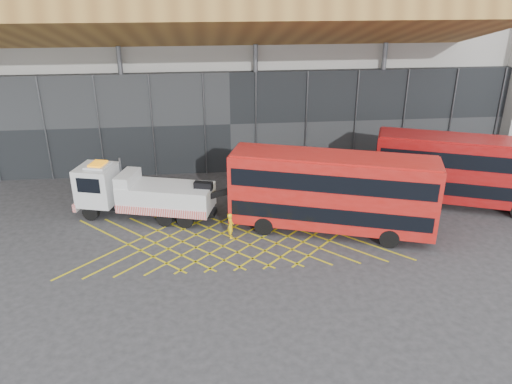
{
  "coord_description": "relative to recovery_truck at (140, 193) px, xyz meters",
  "views": [
    {
      "loc": [
        0.08,
        -26.59,
        14.65
      ],
      "look_at": [
        3.0,
        1.5,
        2.4
      ],
      "focal_mm": 35.0,
      "sensor_mm": 36.0,
      "label": 1
    }
  ],
  "objects": [
    {
      "name": "ground_plane",
      "position": [
        4.36,
        -3.72,
        -1.7
      ],
      "size": [
        120.0,
        120.0,
        0.0
      ],
      "primitive_type": "plane",
      "color": "#29292C"
    },
    {
      "name": "construction_building",
      "position": [
        6.28,
        14.67,
        7.28
      ],
      "size": [
        55.0,
        23.97,
        18.0
      ],
      "color": "#969690",
      "rests_on": "ground_plane"
    },
    {
      "name": "bus_second",
      "position": [
        21.82,
        -0.48,
        1.0
      ],
      "size": [
        12.1,
        6.91,
        4.86
      ],
      "rotation": [
        0.0,
        0.0,
        -0.37
      ],
      "color": "maroon",
      "rests_on": "ground_plane"
    },
    {
      "name": "recovery_truck",
      "position": [
        0.0,
        0.0,
        0.0
      ],
      "size": [
        10.52,
        4.86,
        3.68
      ],
      "rotation": [
        0.0,
        0.0,
        -0.27
      ],
      "color": "black",
      "rests_on": "ground_plane"
    },
    {
      "name": "bus_towed",
      "position": [
        11.83,
        -3.31,
        1.08
      ],
      "size": [
        12.54,
        6.54,
        5.01
      ],
      "rotation": [
        0.0,
        0.0,
        -0.32
      ],
      "color": "#AD140F",
      "rests_on": "ground_plane"
    },
    {
      "name": "worker",
      "position": [
        5.68,
        -3.48,
        -0.9
      ],
      "size": [
        0.42,
        0.61,
        1.6
      ],
      "primitive_type": "imported",
      "rotation": [
        0.0,
        0.0,
        1.64
      ],
      "color": "yellow",
      "rests_on": "ground_plane"
    },
    {
      "name": "road_markings",
      "position": [
        5.96,
        -3.72,
        -1.69
      ],
      "size": [
        19.96,
        7.16,
        0.01
      ],
      "color": "gold",
      "rests_on": "ground_plane"
    }
  ]
}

